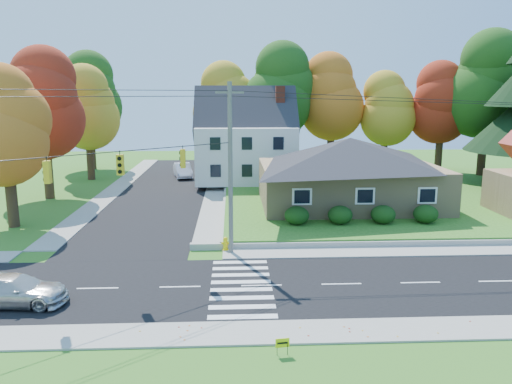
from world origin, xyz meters
TOP-DOWN VIEW (x-y plane):
  - ground at (0.00, 0.00)m, footprint 120.00×120.00m
  - road_main at (0.00, 0.00)m, footprint 90.00×8.00m
  - road_cross at (-8.00, 26.00)m, footprint 8.00×44.00m
  - sidewalk_north at (0.00, 5.00)m, footprint 90.00×2.00m
  - sidewalk_south at (0.00, -5.00)m, footprint 90.00×2.00m
  - lawn at (13.00, 21.00)m, footprint 30.00×30.00m
  - ranch_house at (8.00, 16.00)m, footprint 14.60×10.60m
  - colonial_house at (0.04, 28.00)m, footprint 10.40×8.40m
  - hedge_row at (7.50, 9.80)m, footprint 10.70×1.70m
  - traffic_infrastructure at (-0.15, 1.35)m, footprint 38.10×10.66m
  - tree_lot_0 at (-2.00, 34.00)m, footprint 6.72×6.72m
  - tree_lot_1 at (4.00, 33.00)m, footprint 7.84×7.84m
  - tree_lot_2 at (10.00, 34.00)m, footprint 7.28×7.28m
  - tree_lot_3 at (16.00, 33.00)m, footprint 6.16×6.16m
  - tree_lot_4 at (22.00, 32.00)m, footprint 6.72×6.72m
  - tree_lot_5 at (26.00, 30.00)m, footprint 8.40×8.40m
  - tree_west_0 at (-17.00, 12.00)m, footprint 6.16×6.16m
  - tree_west_1 at (-18.00, 22.00)m, footprint 7.28×7.28m
  - tree_west_2 at (-17.00, 32.00)m, footprint 6.72×6.72m
  - tree_west_3 at (-19.00, 40.00)m, footprint 7.84×7.84m
  - silver_sedan at (-11.18, -1.74)m, footprint 4.81×2.21m
  - white_car at (-7.01, 32.85)m, footprint 2.68×5.09m
  - fire_hydrant at (-1.84, 5.65)m, footprint 0.50×0.39m
  - yard_sign at (0.38, -6.68)m, footprint 0.52×0.10m

SIDE VIEW (x-z plane):
  - ground at x=0.00m, z-range 0.00..0.00m
  - road_main at x=0.00m, z-range 0.00..0.02m
  - road_cross at x=-8.00m, z-range 0.00..0.02m
  - sidewalk_north at x=0.00m, z-range 0.00..0.08m
  - sidewalk_south at x=0.00m, z-range 0.00..0.08m
  - lawn at x=13.00m, z-range 0.00..0.50m
  - fire_hydrant at x=-1.84m, z-range -0.02..0.86m
  - yard_sign at x=0.38m, z-range 0.14..0.78m
  - silver_sedan at x=-11.18m, z-range 0.02..1.38m
  - white_car at x=-7.01m, z-range 0.02..1.61m
  - hedge_row at x=7.50m, z-range 0.50..1.77m
  - ranch_house at x=8.00m, z-range 0.57..5.97m
  - colonial_house at x=0.04m, z-range -0.22..9.38m
  - traffic_infrastructure at x=-0.15m, z-range 0.15..10.15m
  - tree_west_0 at x=-17.00m, z-range 1.42..12.89m
  - tree_lot_3 at x=16.00m, z-range 1.92..13.39m
  - tree_west_2 at x=-17.00m, z-range 1.55..14.06m
  - tree_lot_0 at x=-2.00m, z-range 2.05..14.56m
  - tree_lot_4 at x=22.00m, z-range 2.05..14.56m
  - tree_west_1 at x=-18.00m, z-range 1.68..15.24m
  - tree_lot_2 at x=10.00m, z-range 2.18..15.74m
  - tree_west_3 at x=-19.00m, z-range 1.81..16.41m
  - tree_lot_1 at x=4.00m, z-range 2.31..16.91m
  - tree_lot_5 at x=26.00m, z-range 2.45..18.09m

